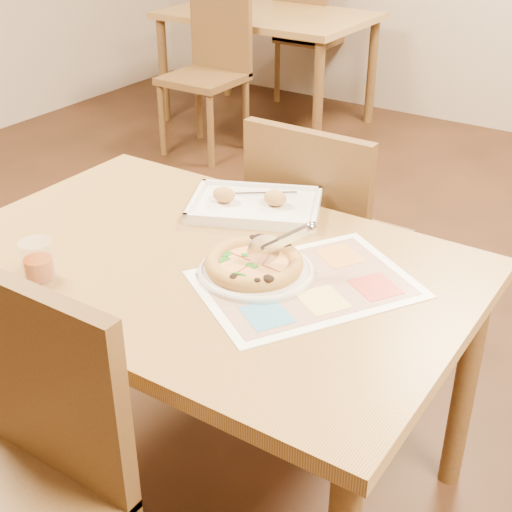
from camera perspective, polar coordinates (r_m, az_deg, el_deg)
The scene contains 12 objects.
dining_table at distance 1.79m, azimuth -4.22°, elevation -2.63°, with size 1.30×0.85×0.72m.
chair_near at distance 1.51m, azimuth -18.54°, elevation -14.87°, with size 0.42×0.42×0.47m.
chair_far at distance 2.27m, azimuth 5.05°, elevation 2.60°, with size 0.42×0.42×0.47m.
bg_table at distance 4.83m, azimuth 0.93°, elevation 17.92°, with size 1.30×0.85×0.72m.
bg_chair_near at distance 4.36m, azimuth -3.51°, elevation 15.72°, with size 0.42×0.42×0.47m.
bg_chair_far at distance 5.27m, azimuth 4.01°, elevation 18.04°, with size 0.42×0.42×0.47m.
plate at distance 1.68m, azimuth 0.00°, elevation -1.27°, with size 0.27×0.27×0.01m, color silver.
pizza at distance 1.67m, azimuth -0.16°, elevation -0.60°, with size 0.23×0.23×0.04m.
pizza_cutter at distance 1.64m, azimuth 1.89°, elevation 1.10°, with size 0.11×0.12×0.09m.
appetizer_tray at distance 1.99m, azimuth -0.13°, elevation 4.06°, with size 0.42×0.37×0.06m.
glass_tumbler at distance 1.72m, azimuth -17.03°, elevation -0.50°, with size 0.08×0.08×0.10m.
menu at distance 1.64m, azimuth 4.00°, elevation -2.24°, with size 0.34×0.48×0.01m, color white.
Camera 1 is at (0.95, -1.20, 1.58)m, focal length 50.00 mm.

